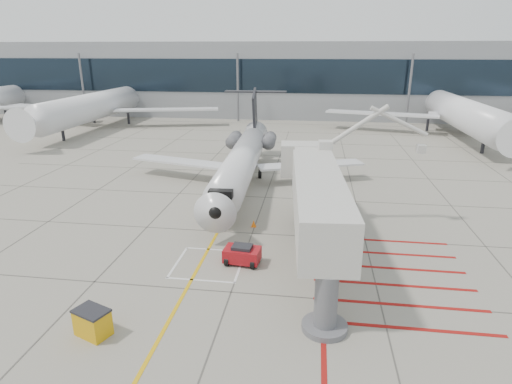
# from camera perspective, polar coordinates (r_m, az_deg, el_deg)

# --- Properties ---
(ground_plane) EXTENTS (260.00, 260.00, 0.00)m
(ground_plane) POSITION_cam_1_polar(r_m,az_deg,el_deg) (27.60, -1.74, -8.88)
(ground_plane) COLOR gray
(ground_plane) RESTS_ON ground
(regional_jet) EXTENTS (25.76, 31.91, 8.12)m
(regional_jet) POSITION_cam_1_polar(r_m,az_deg,el_deg) (38.28, -2.41, 5.46)
(regional_jet) COLOR silver
(regional_jet) RESTS_ON ground_plane
(jet_bridge) EXTENTS (10.32, 19.50, 7.56)m
(jet_bridge) POSITION_cam_1_polar(r_m,az_deg,el_deg) (25.60, 8.27, -2.07)
(jet_bridge) COLOR beige
(jet_bridge) RESTS_ON ground_plane
(pushback_tug) EXTENTS (2.33, 1.59, 1.28)m
(pushback_tug) POSITION_cam_1_polar(r_m,az_deg,el_deg) (26.78, -1.86, -8.24)
(pushback_tug) COLOR #A20F17
(pushback_tug) RESTS_ON ground_plane
(spill_bin) EXTENTS (1.82, 1.53, 1.34)m
(spill_bin) POSITION_cam_1_polar(r_m,az_deg,el_deg) (22.07, -20.96, -15.90)
(spill_bin) COLOR #D0970B
(spill_bin) RESTS_ON ground_plane
(baggage_cart) EXTENTS (1.98, 1.35, 1.19)m
(baggage_cart) POSITION_cam_1_polar(r_m,az_deg,el_deg) (29.93, 9.17, -5.58)
(baggage_cart) COLOR #525357
(baggage_cart) RESTS_ON ground_plane
(ground_power_unit) EXTENTS (2.70, 1.76, 2.01)m
(ground_power_unit) POSITION_cam_1_polar(r_m,az_deg,el_deg) (28.30, 9.94, -6.17)
(ground_power_unit) COLOR #BBB9B2
(ground_power_unit) RESTS_ON ground_plane
(cone_nose) EXTENTS (0.33, 0.33, 0.45)m
(cone_nose) POSITION_cam_1_polar(r_m,az_deg,el_deg) (32.14, -5.76, -4.41)
(cone_nose) COLOR orange
(cone_nose) RESTS_ON ground_plane
(cone_side) EXTENTS (0.38, 0.38, 0.52)m
(cone_side) POSITION_cam_1_polar(r_m,az_deg,el_deg) (32.18, -0.32, -4.21)
(cone_side) COLOR orange
(cone_side) RESTS_ON ground_plane
(terminal_building) EXTENTS (180.00, 28.00, 14.00)m
(terminal_building) POSITION_cam_1_polar(r_m,az_deg,el_deg) (94.50, 11.81, 14.70)
(terminal_building) COLOR gray
(terminal_building) RESTS_ON ground_plane
(terminal_glass_band) EXTENTS (180.00, 0.10, 6.00)m
(terminal_glass_band) POSITION_cam_1_polar(r_m,az_deg,el_deg) (80.44, 12.46, 14.77)
(terminal_glass_band) COLOR black
(terminal_glass_band) RESTS_ON ground_plane
(bg_aircraft_b) EXTENTS (39.30, 43.67, 13.10)m
(bg_aircraft_b) POSITION_cam_1_polar(r_m,az_deg,el_deg) (79.19, -19.89, 13.02)
(bg_aircraft_b) COLOR silver
(bg_aircraft_b) RESTS_ON ground_plane
(bg_aircraft_c) EXTENTS (39.36, 43.73, 13.12)m
(bg_aircraft_c) POSITION_cam_1_polar(r_m,az_deg,el_deg) (73.58, 25.34, 12.02)
(bg_aircraft_c) COLOR silver
(bg_aircraft_c) RESTS_ON ground_plane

